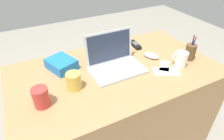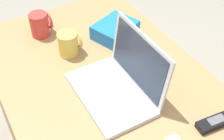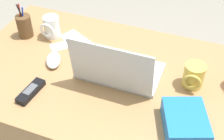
{
  "view_description": "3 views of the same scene",
  "coord_description": "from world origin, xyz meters",
  "px_view_note": "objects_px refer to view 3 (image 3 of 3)",
  "views": [
    {
      "loc": [
        -0.49,
        -0.92,
        1.47
      ],
      "look_at": [
        -0.04,
        -0.03,
        0.78
      ],
      "focal_mm": 30.8,
      "sensor_mm": 36.0,
      "label": 1
    },
    {
      "loc": [
        0.68,
        -0.4,
        1.59
      ],
      "look_at": [
        -0.02,
        -0.01,
        0.85
      ],
      "focal_mm": 49.68,
      "sensor_mm": 36.0,
      "label": 2
    },
    {
      "loc": [
        -0.31,
        0.91,
        1.63
      ],
      "look_at": [
        0.02,
        0.03,
        0.8
      ],
      "focal_mm": 49.27,
      "sensor_mm": 36.0,
      "label": 3
    }
  ],
  "objects_px": {
    "coffee_mug_white": "(194,76)",
    "pen_holder": "(24,26)",
    "cordless_phone": "(31,91)",
    "laptop": "(117,69)",
    "snack_bag": "(185,122)",
    "coffee_mug_tall": "(51,27)",
    "computer_mouse": "(53,60)"
  },
  "relations": [
    {
      "from": "laptop",
      "to": "coffee_mug_white",
      "type": "xyz_separation_m",
      "value": [
        -0.3,
        -0.07,
        0.0
      ]
    },
    {
      "from": "coffee_mug_white",
      "to": "cordless_phone",
      "type": "distance_m",
      "value": 0.65
    },
    {
      "from": "snack_bag",
      "to": "coffee_mug_white",
      "type": "bearing_deg",
      "value": -87.06
    },
    {
      "from": "coffee_mug_tall",
      "to": "snack_bag",
      "type": "xyz_separation_m",
      "value": [
        -0.72,
        0.33,
        -0.02
      ]
    },
    {
      "from": "snack_bag",
      "to": "computer_mouse",
      "type": "bearing_deg",
      "value": -14.26
    },
    {
      "from": "coffee_mug_white",
      "to": "cordless_phone",
      "type": "xyz_separation_m",
      "value": [
        0.59,
        0.28,
        -0.04
      ]
    },
    {
      "from": "computer_mouse",
      "to": "cordless_phone",
      "type": "distance_m",
      "value": 0.2
    },
    {
      "from": "laptop",
      "to": "cordless_phone",
      "type": "relative_size",
      "value": 2.42
    },
    {
      "from": "coffee_mug_tall",
      "to": "pen_holder",
      "type": "distance_m",
      "value": 0.13
    },
    {
      "from": "snack_bag",
      "to": "coffee_mug_tall",
      "type": "bearing_deg",
      "value": -25.04
    },
    {
      "from": "coffee_mug_white",
      "to": "coffee_mug_tall",
      "type": "distance_m",
      "value": 0.71
    },
    {
      "from": "laptop",
      "to": "snack_bag",
      "type": "xyz_separation_m",
      "value": [
        -0.31,
        0.16,
        -0.01
      ]
    },
    {
      "from": "pen_holder",
      "to": "snack_bag",
      "type": "distance_m",
      "value": 0.89
    },
    {
      "from": "laptop",
      "to": "coffee_mug_white",
      "type": "bearing_deg",
      "value": -167.25
    },
    {
      "from": "coffee_mug_tall",
      "to": "pen_holder",
      "type": "relative_size",
      "value": 0.6
    },
    {
      "from": "laptop",
      "to": "snack_bag",
      "type": "relative_size",
      "value": 1.89
    },
    {
      "from": "laptop",
      "to": "pen_holder",
      "type": "bearing_deg",
      "value": -14.0
    },
    {
      "from": "coffee_mug_tall",
      "to": "laptop",
      "type": "bearing_deg",
      "value": 156.78
    },
    {
      "from": "computer_mouse",
      "to": "cordless_phone",
      "type": "bearing_deg",
      "value": 65.88
    },
    {
      "from": "pen_holder",
      "to": "snack_bag",
      "type": "height_order",
      "value": "pen_holder"
    },
    {
      "from": "coffee_mug_tall",
      "to": "pen_holder",
      "type": "height_order",
      "value": "pen_holder"
    },
    {
      "from": "laptop",
      "to": "cordless_phone",
      "type": "bearing_deg",
      "value": 35.57
    },
    {
      "from": "cordless_phone",
      "to": "pen_holder",
      "type": "bearing_deg",
      "value": -54.93
    },
    {
      "from": "computer_mouse",
      "to": "pen_holder",
      "type": "height_order",
      "value": "pen_holder"
    },
    {
      "from": "laptop",
      "to": "snack_bag",
      "type": "bearing_deg",
      "value": 152.72
    },
    {
      "from": "coffee_mug_white",
      "to": "coffee_mug_tall",
      "type": "relative_size",
      "value": 0.95
    },
    {
      "from": "cordless_phone",
      "to": "pen_holder",
      "type": "height_order",
      "value": "pen_holder"
    },
    {
      "from": "cordless_phone",
      "to": "coffee_mug_tall",
      "type": "bearing_deg",
      "value": -73.48
    },
    {
      "from": "laptop",
      "to": "coffee_mug_white",
      "type": "height_order",
      "value": "laptop"
    },
    {
      "from": "coffee_mug_white",
      "to": "pen_holder",
      "type": "bearing_deg",
      "value": -4.34
    },
    {
      "from": "cordless_phone",
      "to": "pen_holder",
      "type": "distance_m",
      "value": 0.42
    },
    {
      "from": "snack_bag",
      "to": "laptop",
      "type": "bearing_deg",
      "value": -27.28
    }
  ]
}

